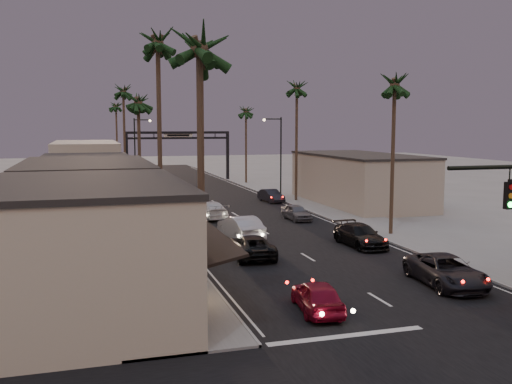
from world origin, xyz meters
TOP-DOWN VIEW (x-y plane):
  - ground at (0.00, 40.00)m, footprint 200.00×200.00m
  - road at (0.00, 45.00)m, footprint 14.00×120.00m
  - sidewalk_left at (-9.50, 52.00)m, footprint 5.00×92.00m
  - sidewalk_right at (9.50, 52.00)m, footprint 5.00×92.00m
  - storefront_near at (-13.00, 12.00)m, footprint 8.00×12.00m
  - storefront_mid at (-13.00, 26.00)m, footprint 8.00×14.00m
  - storefront_far at (-13.00, 42.00)m, footprint 8.00×16.00m
  - storefront_dist at (-13.00, 65.00)m, footprint 8.00×20.00m
  - building_right at (14.00, 40.00)m, footprint 8.00×18.00m
  - arch at (0.00, 70.00)m, footprint 15.20×0.40m
  - streetlight_right at (6.92, 45.00)m, footprint 2.13×0.30m
  - streetlight_left at (-6.92, 58.00)m, footprint 2.13×0.30m
  - palm_la at (-8.60, 9.00)m, footprint 3.20×3.20m
  - palm_lb at (-8.60, 22.00)m, footprint 3.20×3.20m
  - palm_lc at (-8.60, 36.00)m, footprint 3.20×3.20m
  - palm_ld at (-8.60, 55.00)m, footprint 3.20×3.20m
  - palm_ra at (8.60, 24.00)m, footprint 3.20×3.20m
  - palm_rb at (8.60, 44.00)m, footprint 3.20×3.20m
  - palm_rc at (8.60, 64.00)m, footprint 3.20×3.20m
  - palm_far at (-8.30, 78.00)m, footprint 3.20×3.20m
  - oncoming_red at (-3.47, 9.23)m, footprint 2.20×4.32m
  - oncoming_pickup at (-3.33, 20.03)m, footprint 2.71×5.23m
  - oncoming_silver at (-2.55, 25.53)m, footprint 2.38×5.40m
  - oncoming_white at (-2.80, 35.18)m, footprint 2.82×5.49m
  - oncoming_dgrey at (-2.78, 40.68)m, footprint 2.51×5.16m
  - oncoming_grey_far at (-4.79, 50.60)m, footprint 1.52×4.06m
  - curbside_near at (4.40, 11.18)m, footprint 3.10×5.73m
  - curbside_black at (4.58, 21.05)m, footprint 2.24×5.17m
  - curbside_grey at (4.28, 32.37)m, footprint 1.79×4.00m
  - curbside_far at (5.79, 44.09)m, footprint 1.97×4.27m

SIDE VIEW (x-z plane):
  - ground at x=0.00m, z-range 0.00..0.00m
  - road at x=0.00m, z-range -0.01..0.01m
  - sidewalk_left at x=-9.50m, z-range 0.00..0.12m
  - sidewalk_right at x=9.50m, z-range 0.00..0.12m
  - oncoming_grey_far at x=-4.79m, z-range 0.00..1.33m
  - curbside_grey at x=4.28m, z-range 0.00..1.34m
  - curbside_far at x=5.79m, z-range 0.00..1.36m
  - oncoming_red at x=-3.47m, z-range 0.00..1.41m
  - oncoming_pickup at x=-3.33m, z-range 0.00..1.41m
  - curbside_black at x=4.58m, z-range 0.00..1.48m
  - oncoming_white at x=-2.80m, z-range 0.00..1.52m
  - curbside_near at x=4.40m, z-range 0.00..1.53m
  - oncoming_dgrey at x=-2.78m, z-range 0.00..1.70m
  - oncoming_silver at x=-2.55m, z-range 0.00..1.72m
  - storefront_far at x=-13.00m, z-range 0.00..5.00m
  - building_right at x=14.00m, z-range 0.00..5.00m
  - storefront_near at x=-13.00m, z-range 0.00..5.50m
  - storefront_mid at x=-13.00m, z-range 0.00..5.50m
  - storefront_dist at x=-13.00m, z-range 0.00..6.00m
  - streetlight_right at x=6.92m, z-range 0.83..9.83m
  - streetlight_left at x=-6.92m, z-range 0.83..9.83m
  - arch at x=0.00m, z-range 1.90..9.17m
  - palm_lc at x=-8.60m, z-range 4.37..16.57m
  - palm_rc at x=8.60m, z-range 4.37..16.57m
  - palm_la at x=-8.60m, z-range 4.84..18.04m
  - palm_ra at x=8.60m, z-range 4.84..18.04m
  - palm_far at x=-8.30m, z-range 4.84..18.04m
  - palm_ld at x=-8.60m, z-range 5.32..19.52m
  - palm_rb at x=8.60m, z-range 5.32..19.52m
  - palm_lb at x=-8.60m, z-range 5.79..20.99m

